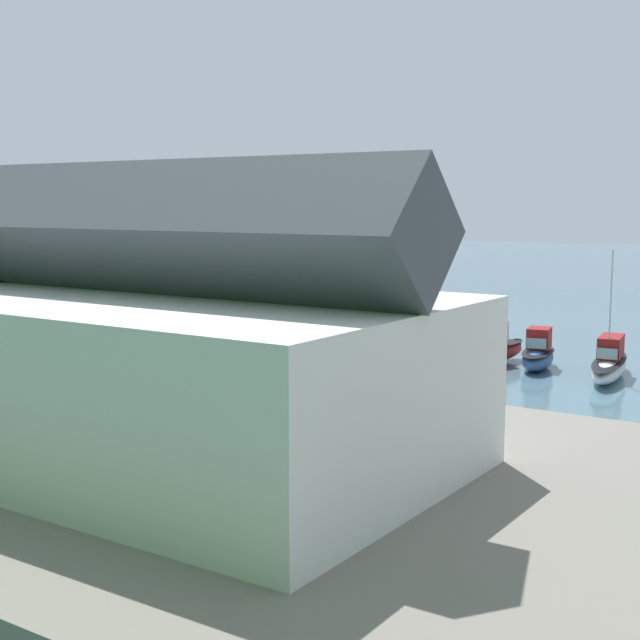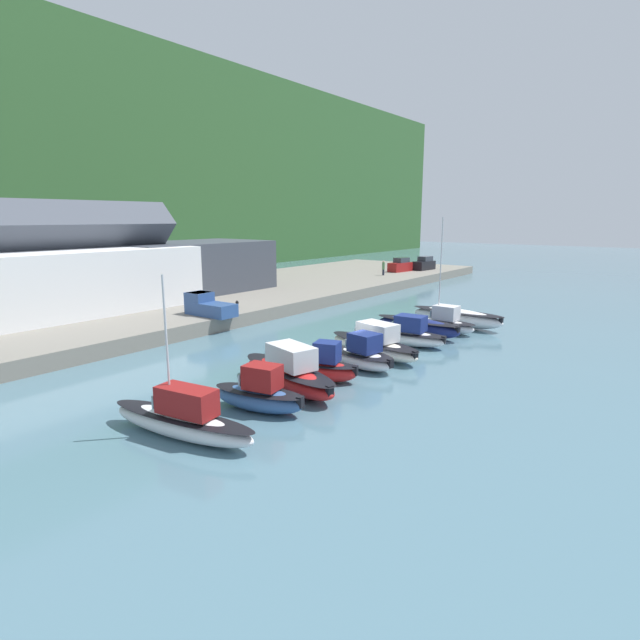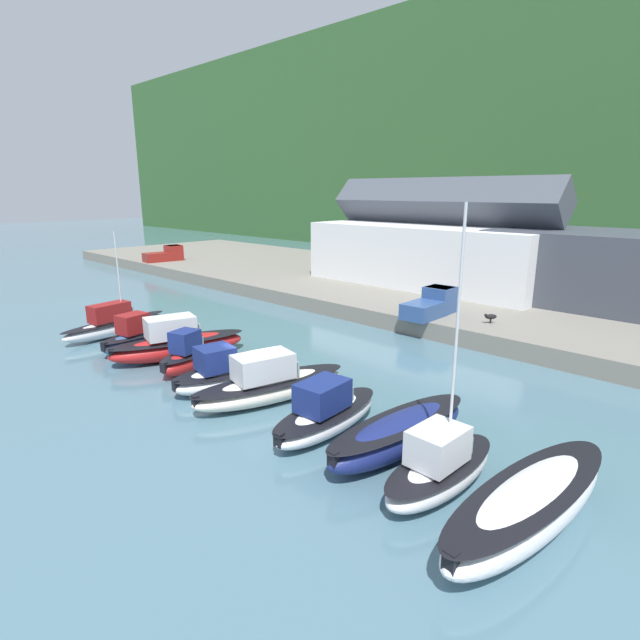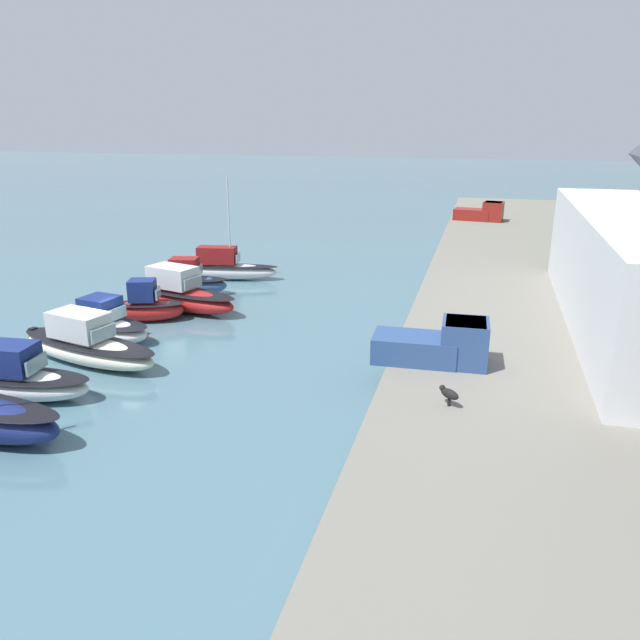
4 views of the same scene
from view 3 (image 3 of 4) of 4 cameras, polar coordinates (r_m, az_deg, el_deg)
ground_plane at (r=26.34m, az=-7.22°, el=-7.60°), size 320.00×320.00×0.00m
quay_promenade at (r=45.92m, az=18.52°, el=2.16°), size 115.58×24.24×1.21m
harbor_clubhouse at (r=49.79m, az=13.29°, el=8.11°), size 22.88×12.15×9.90m
yacht_club_building at (r=44.67m, az=30.55°, el=5.02°), size 17.47×10.34×5.62m
moored_boat_0 at (r=37.76m, az=-22.39°, el=-0.38°), size 2.89×8.08×7.20m
moored_boat_1 at (r=33.74m, az=-20.23°, el=-1.84°), size 2.73×5.31×2.42m
moored_boat_2 at (r=31.31m, az=-16.01°, el=-2.56°), size 4.34×8.51×2.64m
moored_boat_3 at (r=28.98m, az=-14.85°, el=-4.06°), size 2.83×4.44×2.41m
moored_boat_4 at (r=25.97m, az=-11.41°, el=-6.12°), size 2.96×5.33×2.34m
moored_boat_5 at (r=24.28m, az=-5.78°, el=-7.28°), size 3.97×8.34×2.44m
moored_boat_6 at (r=21.25m, az=0.70°, el=-10.64°), size 2.60×6.39×2.33m
moored_boat_7 at (r=20.00m, az=9.12°, el=-12.65°), size 2.55×7.74×1.52m
moored_boat_8 at (r=17.98m, az=13.56°, el=-16.01°), size 2.12×5.70×9.56m
moored_boat_9 at (r=16.99m, az=22.82°, el=-18.89°), size 2.94×8.79×1.60m
pickup_truck_0 at (r=36.65m, az=12.73°, el=1.85°), size 2.11×4.78×1.90m
pickup_truck_1 at (r=66.75m, az=-17.15°, el=7.19°), size 2.58×4.95×1.90m
dog_on_quay at (r=35.40m, az=18.89°, el=0.36°), size 0.74×0.81×0.68m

